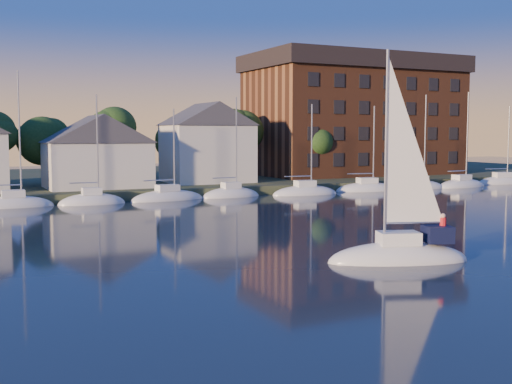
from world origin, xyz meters
TOP-DOWN VIEW (x-y plane):
  - shoreline_land at (0.00, 75.00)m, footprint 160.00×50.00m
  - wooden_dock at (0.00, 52.00)m, footprint 120.00×3.00m
  - clubhouse_centre at (-6.00, 57.00)m, footprint 11.55×8.40m
  - clubhouse_east at (8.00, 59.00)m, footprint 10.50×8.40m
  - condo_block at (34.00, 64.95)m, footprint 31.00×17.00m
  - tree_line at (2.00, 63.00)m, footprint 93.40×5.40m
  - moored_fleet at (4.00, 49.00)m, footprint 95.50×2.40m
  - hero_sailboat at (0.81, 12.63)m, footprint 8.27×5.07m

SIDE VIEW (x-z plane):
  - shoreline_land at x=0.00m, z-range -1.00..1.00m
  - wooden_dock at x=0.00m, z-range -0.50..0.50m
  - moored_fleet at x=4.00m, z-range -5.93..6.12m
  - hero_sailboat at x=0.81m, z-range -5.74..6.82m
  - clubhouse_centre at x=-6.00m, z-range 1.09..9.17m
  - clubhouse_east at x=8.00m, z-range 1.10..10.90m
  - tree_line at x=2.00m, z-range 2.73..11.63m
  - condo_block at x=34.00m, z-range 1.09..18.49m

